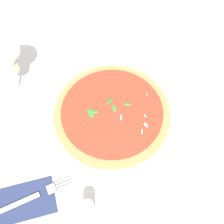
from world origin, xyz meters
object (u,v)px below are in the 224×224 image
object	(u,v)px
wine_glass	(7,63)
fork	(28,199)
shaker_pepper	(88,208)
pizza_arugula_main	(112,114)

from	to	relation	value
wine_glass	fork	world-z (taller)	wine_glass
wine_glass	shaker_pepper	bearing A→B (deg)	-87.99
pizza_arugula_main	wine_glass	size ratio (longest dim) A/B	2.06
pizza_arugula_main	wine_glass	distance (m)	0.32
shaker_pepper	wine_glass	bearing A→B (deg)	92.01
wine_glass	pizza_arugula_main	bearing A→B (deg)	-49.18
pizza_arugula_main	shaker_pepper	world-z (taller)	shaker_pepper
pizza_arugula_main	fork	world-z (taller)	pizza_arugula_main
fork	wine_glass	bearing A→B (deg)	77.34
fork	pizza_arugula_main	bearing A→B (deg)	23.56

